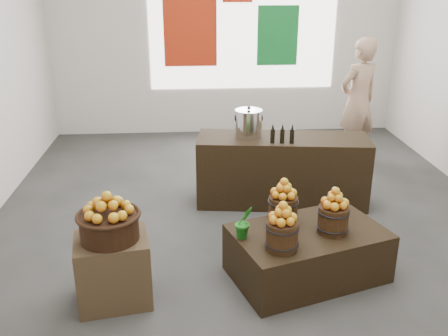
{
  "coord_description": "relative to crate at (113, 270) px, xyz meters",
  "views": [
    {
      "loc": [
        -0.66,
        -5.25,
        2.67
      ],
      "look_at": [
        -0.31,
        -0.4,
        0.79
      ],
      "focal_mm": 40.0,
      "sensor_mm": 36.0,
      "label": 1
    }
  ],
  "objects": [
    {
      "name": "wicker_basket",
      "position": [
        0.0,
        0.0,
        0.42
      ],
      "size": [
        0.49,
        0.49,
        0.22
      ],
      "primitive_type": "cylinder",
      "color": "black",
      "rests_on": "crate"
    },
    {
      "name": "apples_in_bucket_rear",
      "position": [
        1.55,
        0.46,
        0.52
      ],
      "size": [
        0.21,
        0.21,
        0.19
      ],
      "primitive_type": null,
      "color": "#AE050B",
      "rests_on": "apple_bucket_rear"
    },
    {
      "name": "apples_in_basket",
      "position": [
        0.0,
        0.0,
        0.63
      ],
      "size": [
        0.38,
        0.38,
        0.2
      ],
      "primitive_type": null,
      "color": "#AE050B",
      "rests_on": "wicker_basket"
    },
    {
      "name": "oil_cruets",
      "position": [
        1.79,
        1.72,
        0.66
      ],
      "size": [
        0.23,
        0.08,
        0.23
      ],
      "primitive_type": null,
      "rotation": [
        0.0,
        0.0,
        -0.12
      ],
      "color": "black",
      "rests_on": "counter"
    },
    {
      "name": "crate",
      "position": [
        0.0,
        0.0,
        0.0
      ],
      "size": [
        0.69,
        0.6,
        0.61
      ],
      "primitive_type": "cube",
      "rotation": [
        0.0,
        0.0,
        0.17
      ],
      "color": "brown",
      "rests_on": "ground"
    },
    {
      "name": "apple_bucket_rear",
      "position": [
        1.55,
        0.46,
        0.3
      ],
      "size": [
        0.28,
        0.28,
        0.25
      ],
      "primitive_type": "cylinder",
      "color": "#31200D",
      "rests_on": "display_table"
    },
    {
      "name": "back_wall",
      "position": [
        1.34,
        5.01,
        1.7
      ],
      "size": [
        6.0,
        0.04,
        4.0
      ],
      "primitive_type": "cube",
      "color": "beige",
      "rests_on": "ground"
    },
    {
      "name": "stock_pot_left",
      "position": [
        1.39,
        1.98,
        0.7
      ],
      "size": [
        0.32,
        0.32,
        0.32
      ],
      "primitive_type": "cylinder",
      "color": "silver",
      "rests_on": "counter"
    },
    {
      "name": "shopper",
      "position": [
        3.18,
        3.33,
        0.62
      ],
      "size": [
        0.8,
        0.69,
        1.86
      ],
      "primitive_type": "imported",
      "rotation": [
        0.0,
        0.0,
        3.57
      ],
      "color": "tan",
      "rests_on": "ground"
    },
    {
      "name": "apples_in_bucket_front_right",
      "position": [
        1.96,
        0.22,
        0.52
      ],
      "size": [
        0.21,
        0.21,
        0.19
      ],
      "primitive_type": null,
      "color": "#AE050B",
      "rests_on": "apple_bucket_front_right"
    },
    {
      "name": "apple_bucket_front_left",
      "position": [
        1.45,
        -0.04,
        0.3
      ],
      "size": [
        0.28,
        0.28,
        0.25
      ],
      "primitive_type": "cylinder",
      "color": "#31200D",
      "rests_on": "display_table"
    },
    {
      "name": "apple_bucket_front_right",
      "position": [
        1.96,
        0.22,
        0.3
      ],
      "size": [
        0.28,
        0.28,
        0.25
      ],
      "primitive_type": "cylinder",
      "color": "#31200D",
      "rests_on": "display_table"
    },
    {
      "name": "counter",
      "position": [
        1.81,
        1.93,
        0.12
      ],
      "size": [
        2.13,
        0.9,
        0.84
      ],
      "primitive_type": "cube",
      "rotation": [
        0.0,
        0.0,
        -0.12
      ],
      "color": "black",
      "rests_on": "ground"
    },
    {
      "name": "deco_red_left",
      "position": [
        0.74,
        4.98,
        1.6
      ],
      "size": [
        0.9,
        0.04,
        1.4
      ],
      "primitive_type": "cube",
      "color": "#B3270D",
      "rests_on": "back_wall"
    },
    {
      "name": "herb_garnish_left",
      "position": [
        1.15,
        0.18,
        0.32
      ],
      "size": [
        0.2,
        0.19,
        0.3
      ],
      "primitive_type": "imported",
      "rotation": [
        0.0,
        0.0,
        0.38
      ],
      "color": "#176C16",
      "rests_on": "display_table"
    },
    {
      "name": "display_table",
      "position": [
        1.76,
        0.26,
        -0.07
      ],
      "size": [
        1.57,
        1.24,
        0.48
      ],
      "primitive_type": "cube",
      "rotation": [
        0.0,
        0.0,
        0.32
      ],
      "color": "black",
      "rests_on": "ground"
    },
    {
      "name": "apples_in_bucket_front_left",
      "position": [
        1.45,
        -0.04,
        0.52
      ],
      "size": [
        0.21,
        0.21,
        0.19
      ],
      "primitive_type": null,
      "color": "#AE050B",
      "rests_on": "apple_bucket_front_left"
    },
    {
      "name": "herb_garnish_right",
      "position": [
        2.06,
        0.57,
        0.3
      ],
      "size": [
        0.27,
        0.25,
        0.25
      ],
      "primitive_type": "imported",
      "rotation": [
        0.0,
        0.0,
        -0.28
      ],
      "color": "#176C16",
      "rests_on": "display_table"
    },
    {
      "name": "deco_green_right",
      "position": [
        2.24,
        4.98,
        1.4
      ],
      "size": [
        0.7,
        0.04,
        1.0
      ],
      "primitive_type": "cube",
      "color": "#117029",
      "rests_on": "back_wall"
    },
    {
      "name": "back_opening",
      "position": [
        1.64,
        4.99,
        1.7
      ],
      "size": [
        3.2,
        0.02,
        2.4
      ],
      "primitive_type": "cube",
      "color": "white",
      "rests_on": "back_wall"
    },
    {
      "name": "ground",
      "position": [
        1.34,
        1.51,
        -0.3
      ],
      "size": [
        7.0,
        7.0,
        0.0
      ],
      "primitive_type": "plane",
      "color": "#3C3C3A",
      "rests_on": "ground"
    }
  ]
}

